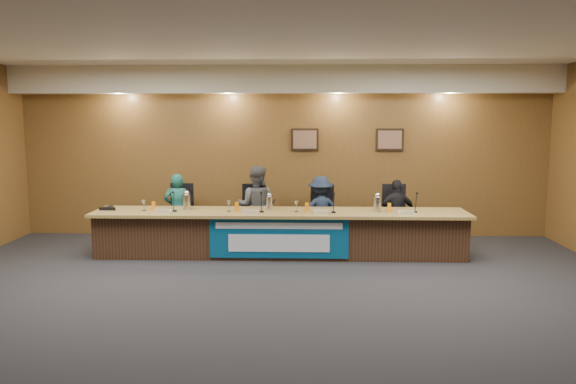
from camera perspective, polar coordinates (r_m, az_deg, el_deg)
name	(u,v)px	position (r m, az deg, el deg)	size (l,w,h in m)	color
floor	(271,303)	(7.07, -1.69, -11.18)	(10.00, 10.00, 0.00)	black
ceiling	(270,37)	(6.75, -1.80, 15.46)	(10.00, 8.00, 0.04)	silver
wall_back	(284,153)	(10.71, -0.43, 4.03)	(10.00, 0.04, 3.20)	brown
soffit	(283,80)	(10.46, -0.49, 11.34)	(10.00, 0.50, 0.50)	beige
dais_body	(280,234)	(9.29, -0.81, -4.33)	(6.00, 0.80, 0.70)	#3B2416
dais_top	(280,213)	(9.17, -0.82, -2.10)	(6.10, 0.95, 0.05)	olive
banner	(279,238)	(8.88, -0.93, -4.70)	(2.20, 0.02, 0.65)	navy
banner_text_upper	(279,226)	(8.83, -0.93, -3.45)	(2.00, 0.01, 0.10)	silver
banner_text_lower	(279,243)	(8.89, -0.93, -5.22)	(1.60, 0.01, 0.28)	silver
wall_photo_left	(305,140)	(10.66, 1.72, 5.35)	(0.52, 0.04, 0.42)	black
wall_photo_right	(390,140)	(10.77, 10.30, 5.26)	(0.52, 0.04, 0.42)	black
panelist_a	(177,209)	(10.18, -11.18, -1.74)	(0.47, 0.31, 1.28)	#16554E
panelist_b	(256,206)	(9.95, -3.23, -1.41)	(0.69, 0.54, 1.43)	#4C4D50
panelist_c	(320,211)	(9.93, 3.32, -1.97)	(0.80, 0.46, 1.24)	#172235
panelist_d	(397,213)	(10.06, 11.01, -2.13)	(0.70, 0.29, 1.19)	black
office_chair_a	(179,217)	(10.30, -11.03, -2.54)	(0.48, 0.48, 0.08)	black
office_chair_b	(257,218)	(10.08, -3.18, -2.63)	(0.48, 0.48, 0.08)	black
office_chair_c	(320,218)	(10.05, 3.30, -2.67)	(0.48, 0.48, 0.08)	black
office_chair_d	(396,219)	(10.18, 10.90, -2.66)	(0.48, 0.48, 0.08)	black
nameplate_a	(162,211)	(9.16, -12.64, -1.86)	(0.24, 0.06, 0.09)	white
microphone_a	(175,211)	(9.31, -11.44, -1.89)	(0.07, 0.07, 0.02)	black
juice_glass_a	(153,206)	(9.46, -13.51, -1.40)	(0.06, 0.06, 0.15)	orange
water_glass_a	(144,205)	(9.47, -14.43, -1.33)	(0.08, 0.08, 0.18)	silver
nameplate_b	(251,211)	(8.95, -3.80, -1.91)	(0.24, 0.06, 0.09)	white
microphone_b	(262,212)	(9.07, -2.70, -2.00)	(0.07, 0.07, 0.02)	black
juice_glass_b	(237,207)	(9.18, -5.22, -1.49)	(0.06, 0.06, 0.15)	orange
water_glass_b	(229,206)	(9.15, -6.03, -1.44)	(0.08, 0.08, 0.18)	silver
nameplate_c	(321,211)	(8.92, 3.35, -1.94)	(0.24, 0.06, 0.09)	white
microphone_c	(334,212)	(9.04, 4.65, -2.05)	(0.07, 0.07, 0.02)	black
juice_glass_c	(307,207)	(9.08, 1.91, -1.57)	(0.06, 0.06, 0.15)	orange
water_glass_c	(296,207)	(9.07, 0.85, -1.48)	(0.08, 0.08, 0.18)	silver
nameplate_d	(407,212)	(9.02, 11.95, -1.99)	(0.24, 0.06, 0.09)	white
microphone_d	(415,212)	(9.25, 12.79, -2.00)	(0.07, 0.07, 0.02)	black
juice_glass_d	(389,208)	(9.20, 10.25, -1.56)	(0.06, 0.06, 0.15)	orange
water_glass_d	(379,207)	(9.18, 9.24, -1.47)	(0.08, 0.08, 0.18)	silver
carafe_left	(187,202)	(9.44, -10.25, -1.02)	(0.13, 0.13, 0.25)	silver
carafe_mid	(269,203)	(9.26, -1.90, -1.13)	(0.11, 0.11, 0.23)	silver
carafe_right	(377,204)	(9.22, 9.06, -1.24)	(0.13, 0.13, 0.24)	silver
speakerphone	(109,208)	(9.76, -17.74, -1.58)	(0.32, 0.32, 0.05)	black
paper_stack	(407,212)	(9.22, 12.02, -2.04)	(0.22, 0.30, 0.01)	white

